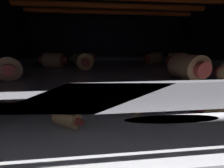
% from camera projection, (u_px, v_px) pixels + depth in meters
% --- Properties ---
extents(ground_plane, '(0.60, 0.51, 0.01)m').
position_uv_depth(ground_plane, '(116.00, 146.00, 0.35)').
color(ground_plane, black).
extents(oven_wall_back, '(0.60, 0.01, 0.37)m').
position_uv_depth(oven_wall_back, '(109.00, 64.00, 0.54)').
color(oven_wall_back, black).
rests_on(oven_wall_back, ground_plane).
extents(oven_rack_lower, '(0.55, 0.47, 0.01)m').
position_uv_depth(oven_rack_lower, '(116.00, 106.00, 0.32)').
color(oven_rack_lower, '#B7B7BC').
extents(baking_tray_lower, '(0.51, 0.40, 0.02)m').
position_uv_depth(baking_tray_lower, '(116.00, 103.00, 0.32)').
color(baking_tray_lower, silver).
rests_on(baking_tray_lower, oven_rack_lower).
extents(pig_in_blanket_lower_0, '(0.06, 0.04, 0.03)m').
position_uv_depth(pig_in_blanket_lower_0, '(102.00, 94.00, 0.33)').
color(pig_in_blanket_lower_0, tan).
rests_on(pig_in_blanket_lower_0, baking_tray_lower).
extents(pig_in_blanket_lower_1, '(0.05, 0.04, 0.03)m').
position_uv_depth(pig_in_blanket_lower_1, '(34.00, 89.00, 0.37)').
color(pig_in_blanket_lower_1, tan).
rests_on(pig_in_blanket_lower_1, baking_tray_lower).
extents(pig_in_blanket_lower_2, '(0.06, 0.04, 0.02)m').
position_uv_depth(pig_in_blanket_lower_2, '(214.00, 112.00, 0.24)').
color(pig_in_blanket_lower_2, tan).
rests_on(pig_in_blanket_lower_2, baking_tray_lower).
extents(pig_in_blanket_lower_3, '(0.06, 0.04, 0.03)m').
position_uv_depth(pig_in_blanket_lower_3, '(67.00, 119.00, 0.22)').
color(pig_in_blanket_lower_3, tan).
rests_on(pig_in_blanket_lower_3, baking_tray_lower).
extents(pig_in_blanket_lower_4, '(0.03, 0.06, 0.02)m').
position_uv_depth(pig_in_blanket_lower_4, '(83.00, 88.00, 0.39)').
color(pig_in_blanket_lower_4, tan).
rests_on(pig_in_blanket_lower_4, baking_tray_lower).
extents(pig_in_blanket_lower_5, '(0.04, 0.06, 0.03)m').
position_uv_depth(pig_in_blanket_lower_5, '(59.00, 89.00, 0.38)').
color(pig_in_blanket_lower_5, tan).
rests_on(pig_in_blanket_lower_5, baking_tray_lower).
extents(pig_in_blanket_lower_6, '(0.04, 0.05, 0.03)m').
position_uv_depth(pig_in_blanket_lower_6, '(134.00, 105.00, 0.27)').
color(pig_in_blanket_lower_6, tan).
rests_on(pig_in_blanket_lower_6, baking_tray_lower).
extents(pig_in_blanket_lower_7, '(0.05, 0.05, 0.03)m').
position_uv_depth(pig_in_blanket_lower_7, '(138.00, 91.00, 0.35)').
color(pig_in_blanket_lower_7, tan).
rests_on(pig_in_blanket_lower_7, baking_tray_lower).
extents(pig_in_blanket_lower_8, '(0.04, 0.06, 0.03)m').
position_uv_depth(pig_in_blanket_lower_8, '(77.00, 84.00, 0.43)').
color(pig_in_blanket_lower_8, tan).
rests_on(pig_in_blanket_lower_8, baking_tray_lower).
extents(oven_rack_upper, '(0.55, 0.47, 0.01)m').
position_uv_depth(oven_rack_upper, '(116.00, 73.00, 0.30)').
color(oven_rack_upper, '#B7B7BC').
extents(baking_tray_upper, '(0.51, 0.40, 0.02)m').
position_uv_depth(baking_tray_upper, '(116.00, 69.00, 0.30)').
color(baking_tray_upper, gray).
rests_on(baking_tray_upper, oven_rack_upper).
extents(pig_in_blanket_upper_0, '(0.04, 0.06, 0.03)m').
position_uv_depth(pig_in_blanket_upper_0, '(187.00, 67.00, 0.18)').
color(pig_in_blanket_upper_0, tan).
rests_on(pig_in_blanket_upper_0, baking_tray_upper).
extents(pig_in_blanket_upper_1, '(0.04, 0.05, 0.03)m').
position_uv_depth(pig_in_blanket_upper_1, '(84.00, 61.00, 0.27)').
color(pig_in_blanket_upper_1, tan).
rests_on(pig_in_blanket_upper_1, baking_tray_upper).
extents(pig_in_blanket_upper_3, '(0.05, 0.04, 0.03)m').
position_uv_depth(pig_in_blanket_upper_3, '(177.00, 60.00, 0.30)').
color(pig_in_blanket_upper_3, tan).
rests_on(pig_in_blanket_upper_3, baking_tray_upper).
extents(pig_in_blanket_upper_4, '(0.05, 0.04, 0.03)m').
position_uv_depth(pig_in_blanket_upper_4, '(155.00, 57.00, 0.45)').
color(pig_in_blanket_upper_4, tan).
rests_on(pig_in_blanket_upper_4, baking_tray_upper).
extents(pig_in_blanket_upper_5, '(0.04, 0.05, 0.03)m').
position_uv_depth(pig_in_blanket_upper_5, '(9.00, 68.00, 0.18)').
color(pig_in_blanket_upper_5, tan).
rests_on(pig_in_blanket_upper_5, baking_tray_upper).
extents(pig_in_blanket_upper_7, '(0.04, 0.06, 0.03)m').
position_uv_depth(pig_in_blanket_upper_7, '(75.00, 58.00, 0.42)').
color(pig_in_blanket_upper_7, tan).
rests_on(pig_in_blanket_upper_7, baking_tray_upper).
extents(pig_in_blanket_upper_8, '(0.06, 0.04, 0.03)m').
position_uv_depth(pig_in_blanket_upper_8, '(153.00, 59.00, 0.38)').
color(pig_in_blanket_upper_8, tan).
rests_on(pig_in_blanket_upper_8, baking_tray_upper).
extents(pig_in_blanket_upper_9, '(0.06, 0.04, 0.03)m').
position_uv_depth(pig_in_blanket_upper_9, '(54.00, 60.00, 0.29)').
color(pig_in_blanket_upper_9, tan).
rests_on(pig_in_blanket_upper_9, baking_tray_upper).
extents(pig_in_blanket_upper_10, '(0.04, 0.05, 0.03)m').
position_uv_depth(pig_in_blanket_upper_10, '(88.00, 58.00, 0.38)').
color(pig_in_blanket_upper_10, tan).
rests_on(pig_in_blanket_upper_10, baking_tray_upper).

